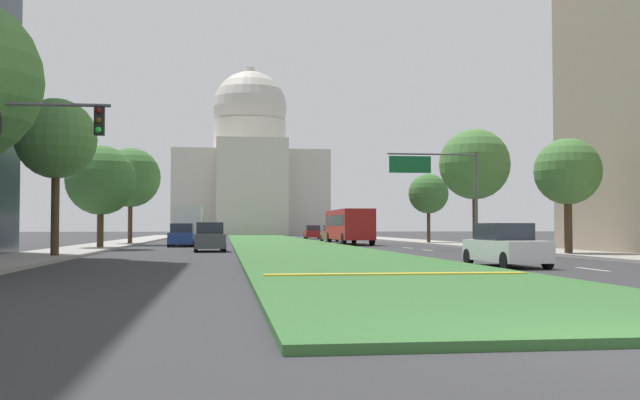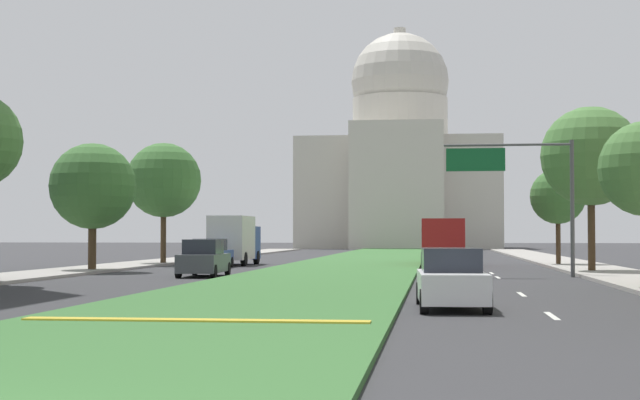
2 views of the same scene
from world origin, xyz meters
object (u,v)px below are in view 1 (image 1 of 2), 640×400
at_px(city_bus, 349,224).
at_px(street_tree_right_far, 475,164).
at_px(street_tree_left_distant, 131,178).
at_px(sedan_lead_stopped, 505,246).
at_px(traffic_light_near_left, 26,147).
at_px(street_tree_right_distant, 428,194).
at_px(sedan_midblock, 210,238).
at_px(sedan_distant, 182,236).
at_px(sedan_very_far, 313,233).
at_px(street_tree_left_mid, 56,139).
at_px(street_tree_right_mid, 568,172).
at_px(box_truck_delivery, 188,225).
at_px(capitol_building, 250,172).
at_px(overhead_guide_sign, 442,179).
at_px(street_tree_left_far, 101,180).
at_px(sedan_far_horizon, 333,234).

bearing_deg(city_bus, street_tree_right_far, -53.38).
height_order(street_tree_left_distant, sedan_lead_stopped, street_tree_left_distant).
bearing_deg(traffic_light_near_left, street_tree_right_distant, 60.24).
bearing_deg(city_bus, street_tree_right_distant, 6.64).
bearing_deg(street_tree_left_distant, sedan_midblock, -67.93).
xyz_separation_m(sedan_distant, sedan_very_far, (14.03, 33.44, -0.03)).
xyz_separation_m(street_tree_left_mid, street_tree_right_distant, (25.92, 26.52, -1.30)).
xyz_separation_m(street_tree_right_mid, box_truck_delivery, (-20.77, 26.29, -2.70)).
relative_size(capitol_building, sedan_very_far, 6.94).
bearing_deg(street_tree_left_distant, sedan_distant, -51.89).
height_order(street_tree_right_far, sedan_midblock, street_tree_right_far).
distance_m(overhead_guide_sign, sedan_midblock, 15.70).
distance_m(street_tree_left_far, city_bus, 22.35).
distance_m(street_tree_left_mid, sedan_midblock, 12.59).
distance_m(street_tree_left_mid, street_tree_right_mid, 25.86).
xyz_separation_m(sedan_lead_stopped, box_truck_delivery, (-13.58, 35.78, 0.90)).
xyz_separation_m(street_tree_left_distant, sedan_very_far, (18.60, 27.61, -4.80)).
xyz_separation_m(street_tree_right_far, box_truck_delivery, (-21.20, 10.69, -4.42)).
bearing_deg(box_truck_delivery, street_tree_left_distant, -178.63).
relative_size(street_tree_left_mid, street_tree_left_distant, 0.95).
distance_m(street_tree_left_far, sedan_lead_stopped, 30.34).
bearing_deg(street_tree_right_distant, sedan_lead_stopped, -101.37).
xyz_separation_m(sedan_midblock, box_truck_delivery, (-2.09, 16.96, 0.85)).
relative_size(sedan_midblock, city_bus, 0.41).
bearing_deg(street_tree_right_distant, street_tree_left_distant, -178.81).
xyz_separation_m(sedan_distant, sedan_far_horizon, (14.06, 16.84, -0.03)).
height_order(traffic_light_near_left, sedan_lead_stopped, traffic_light_near_left).
xyz_separation_m(traffic_light_near_left, city_bus, (16.27, 40.34, -2.03)).
relative_size(traffic_light_near_left, box_truck_delivery, 0.81).
relative_size(traffic_light_near_left, street_tree_right_far, 0.60).
relative_size(street_tree_right_distant, city_bus, 0.56).
height_order(street_tree_right_mid, sedan_distant, street_tree_right_mid).
height_order(street_tree_left_far, box_truck_delivery, street_tree_left_far).
relative_size(street_tree_left_mid, city_bus, 0.70).
distance_m(sedan_lead_stopped, sedan_very_far, 63.28).
xyz_separation_m(overhead_guide_sign, sedan_very_far, (-3.40, 43.14, -3.88)).
distance_m(street_tree_right_mid, street_tree_left_distant, 36.57).
bearing_deg(sedan_midblock, box_truck_delivery, 97.02).
distance_m(traffic_light_near_left, street_tree_left_far, 28.64).
relative_size(street_tree_left_distant, city_bus, 0.73).
bearing_deg(street_tree_left_far, street_tree_left_mid, -89.48).
relative_size(street_tree_left_far, sedan_far_horizon, 1.55).
bearing_deg(city_bus, overhead_guide_sign, -76.43).
distance_m(capitol_building, overhead_guide_sign, 95.97).
relative_size(street_tree_right_far, city_bus, 0.79).
bearing_deg(sedan_midblock, capitol_building, 86.55).
height_order(sedan_distant, box_truck_delivery, box_truck_delivery).
distance_m(sedan_midblock, box_truck_delivery, 17.11).
relative_size(street_tree_left_distant, sedan_distant, 1.95).
distance_m(traffic_light_near_left, street_tree_right_mid, 27.57).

